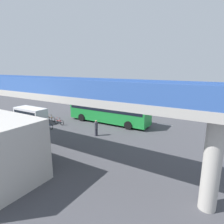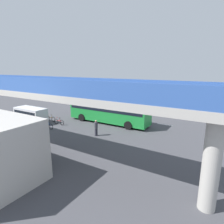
{
  "view_description": "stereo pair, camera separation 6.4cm",
  "coord_description": "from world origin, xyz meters",
  "px_view_note": "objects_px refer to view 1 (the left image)",
  "views": [
    {
      "loc": [
        -12.72,
        21.12,
        7.41
      ],
      "look_at": [
        0.27,
        -0.19,
        1.6
      ],
      "focal_mm": 30.67,
      "sensor_mm": 36.0,
      "label": 1
    },
    {
      "loc": [
        -12.77,
        21.09,
        7.41
      ],
      "look_at": [
        0.27,
        -0.19,
        1.6
      ],
      "focal_mm": 30.67,
      "sensor_mm": 36.0,
      "label": 2
    }
  ],
  "objects_px": {
    "city_bus": "(108,109)",
    "bicycle_blue": "(48,126)",
    "pedestrian": "(96,128)",
    "bicycle_red": "(59,122)",
    "bicycle_orange": "(51,119)",
    "traffic_sign": "(130,105)",
    "parked_van": "(31,114)"
  },
  "relations": [
    {
      "from": "bicycle_orange",
      "to": "traffic_sign",
      "type": "distance_m",
      "value": 11.9
    },
    {
      "from": "city_bus",
      "to": "bicycle_blue",
      "type": "height_order",
      "value": "city_bus"
    },
    {
      "from": "pedestrian",
      "to": "traffic_sign",
      "type": "distance_m",
      "value": 9.79
    },
    {
      "from": "parked_van",
      "to": "bicycle_orange",
      "type": "xyz_separation_m",
      "value": [
        -1.89,
        -1.76,
        -0.81
      ]
    },
    {
      "from": "bicycle_blue",
      "to": "bicycle_red",
      "type": "xyz_separation_m",
      "value": [
        0.11,
        -1.93,
        0.0
      ]
    },
    {
      "from": "bicycle_orange",
      "to": "traffic_sign",
      "type": "height_order",
      "value": "traffic_sign"
    },
    {
      "from": "bicycle_red",
      "to": "bicycle_orange",
      "type": "bearing_deg",
      "value": -14.25
    },
    {
      "from": "city_bus",
      "to": "pedestrian",
      "type": "relative_size",
      "value": 6.44
    },
    {
      "from": "bicycle_orange",
      "to": "pedestrian",
      "type": "xyz_separation_m",
      "value": [
        -8.93,
        1.4,
        0.51
      ]
    },
    {
      "from": "city_bus",
      "to": "parked_van",
      "type": "relative_size",
      "value": 2.4
    },
    {
      "from": "bicycle_blue",
      "to": "traffic_sign",
      "type": "bearing_deg",
      "value": -119.09
    },
    {
      "from": "bicycle_red",
      "to": "traffic_sign",
      "type": "relative_size",
      "value": 0.63
    },
    {
      "from": "parked_van",
      "to": "traffic_sign",
      "type": "xyz_separation_m",
      "value": [
        -10.27,
        -10.08,
        0.71
      ]
    },
    {
      "from": "parked_van",
      "to": "bicycle_blue",
      "type": "height_order",
      "value": "parked_van"
    },
    {
      "from": "bicycle_blue",
      "to": "pedestrian",
      "type": "relative_size",
      "value": 0.99
    },
    {
      "from": "bicycle_orange",
      "to": "city_bus",
      "type": "bearing_deg",
      "value": -153.07
    },
    {
      "from": "parked_van",
      "to": "bicycle_blue",
      "type": "relative_size",
      "value": 2.71
    },
    {
      "from": "bicycle_orange",
      "to": "bicycle_blue",
      "type": "bearing_deg",
      "value": 133.23
    },
    {
      "from": "pedestrian",
      "to": "traffic_sign",
      "type": "xyz_separation_m",
      "value": [
        0.55,
        -9.72,
        1.0
      ]
    },
    {
      "from": "parked_van",
      "to": "bicycle_blue",
      "type": "xyz_separation_m",
      "value": [
        -4.25,
        0.74,
        -0.81
      ]
    },
    {
      "from": "bicycle_orange",
      "to": "pedestrian",
      "type": "bearing_deg",
      "value": 171.11
    },
    {
      "from": "bicycle_orange",
      "to": "bicycle_blue",
      "type": "xyz_separation_m",
      "value": [
        -2.35,
        2.5,
        0.0
      ]
    },
    {
      "from": "city_bus",
      "to": "pedestrian",
      "type": "bearing_deg",
      "value": 107.86
    },
    {
      "from": "city_bus",
      "to": "parked_van",
      "type": "distance_m",
      "value": 10.7
    },
    {
      "from": "bicycle_orange",
      "to": "pedestrian",
      "type": "distance_m",
      "value": 9.05
    },
    {
      "from": "city_bus",
      "to": "traffic_sign",
      "type": "height_order",
      "value": "city_bus"
    },
    {
      "from": "bicycle_blue",
      "to": "parked_van",
      "type": "bearing_deg",
      "value": -9.92
    },
    {
      "from": "parked_van",
      "to": "pedestrian",
      "type": "xyz_separation_m",
      "value": [
        -10.82,
        -0.36,
        -0.3
      ]
    },
    {
      "from": "bicycle_red",
      "to": "pedestrian",
      "type": "height_order",
      "value": "pedestrian"
    },
    {
      "from": "bicycle_orange",
      "to": "bicycle_red",
      "type": "height_order",
      "value": "same"
    },
    {
      "from": "bicycle_red",
      "to": "traffic_sign",
      "type": "height_order",
      "value": "traffic_sign"
    },
    {
      "from": "city_bus",
      "to": "traffic_sign",
      "type": "relative_size",
      "value": 4.12
    }
  ]
}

